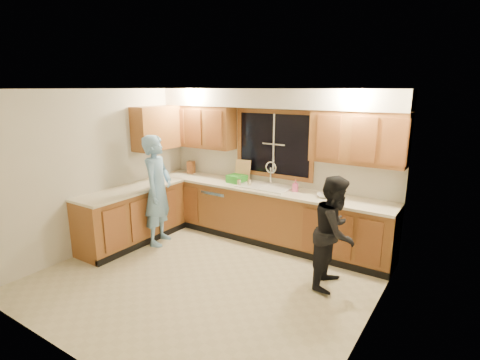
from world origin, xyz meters
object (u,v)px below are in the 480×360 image
dish_crate (237,179)px  soap_bottle (295,186)px  knife_block (191,167)px  woman (335,232)px  sink (265,190)px  man (158,190)px  bowl (325,196)px  stove (104,226)px  dishwasher (223,208)px

dish_crate → soap_bottle: 1.09m
knife_block → dish_crate: size_ratio=0.83×
woman → dish_crate: woman is taller
sink → soap_bottle: size_ratio=4.58×
man → woman: size_ratio=1.23×
sink → dish_crate: size_ratio=3.05×
sink → dish_crate: sink is taller
bowl → soap_bottle: bearing=172.0°
dish_crate → soap_bottle: (1.09, 0.03, 0.03)m
stove → bowl: bearing=32.2°
woman → soap_bottle: 1.32m
dishwasher → knife_block: 1.06m
soap_bottle → dish_crate: bearing=-178.4°
sink → man: size_ratio=0.48×
stove → dish_crate: size_ratio=3.19×
dishwasher → dish_crate: (0.29, 0.03, 0.58)m
dishwasher → soap_bottle: (1.38, 0.06, 0.60)m
man → knife_block: (-0.30, 1.18, 0.14)m
woman → soap_bottle: size_ratio=7.80×
stove → man: 0.98m
dishwasher → bowl: size_ratio=3.48×
man → woman: (2.88, 0.23, -0.17)m
dish_crate → soap_bottle: bearing=1.6°
sink → soap_bottle: sink is taller
man → soap_bottle: 2.21m
dish_crate → woman: bearing=-22.1°
sink → woman: (1.48, -0.82, -0.13)m
sink → woman: 1.70m
woman → bowl: size_ratio=6.21×
stove → dish_crate: 2.28m
man → bowl: man is taller
man → stove: bearing=131.5°
stove → woman: bearing=17.0°
sink → woman: woman is taller
dish_crate → sink: bearing=-1.2°
stove → soap_bottle: bearing=38.7°
dishwasher → knife_block: knife_block is taller
woman → dish_crate: (-2.05, 0.83, 0.25)m
man → soap_bottle: bearing=-81.4°
sink → bowl: 1.05m
sink → stove: bearing=-134.6°
man → bowl: 2.64m
sink → dishwasher: (-0.85, -0.01, -0.45)m
soap_bottle → bowl: size_ratio=0.80×
dishwasher → stove: (-0.95, -1.81, 0.04)m
dishwasher → knife_block: size_ratio=3.50×
knife_block → dish_crate: (1.13, -0.12, -0.05)m
stove → dishwasher: bearing=62.3°
dish_crate → stove: bearing=-124.0°
sink → man: man is taller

